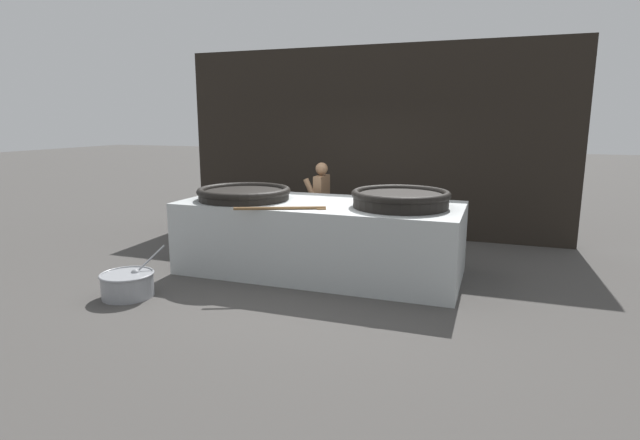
# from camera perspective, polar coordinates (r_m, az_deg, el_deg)

# --- Properties ---
(ground_plane) EXTENTS (60.00, 60.00, 0.00)m
(ground_plane) POSITION_cam_1_polar(r_m,az_deg,el_deg) (7.30, -0.00, -5.92)
(ground_plane) COLOR #474442
(back_wall) EXTENTS (7.39, 0.24, 3.52)m
(back_wall) POSITION_cam_1_polar(r_m,az_deg,el_deg) (9.65, 5.65, 8.87)
(back_wall) COLOR black
(back_wall) RESTS_ON ground_plane
(hearth_platform) EXTENTS (3.95, 1.67, 1.02)m
(hearth_platform) POSITION_cam_1_polar(r_m,az_deg,el_deg) (7.16, -0.00, -2.01)
(hearth_platform) COLOR #B2B7B7
(hearth_platform) RESTS_ON ground_plane
(giant_wok_near) EXTENTS (1.36, 1.36, 0.18)m
(giant_wok_near) POSITION_cam_1_polar(r_m,az_deg,el_deg) (7.39, -8.67, 3.05)
(giant_wok_near) COLOR black
(giant_wok_near) RESTS_ON hearth_platform
(giant_wok_far) EXTENTS (1.31, 1.31, 0.23)m
(giant_wok_far) POSITION_cam_1_polar(r_m,az_deg,el_deg) (6.72, 9.19, 2.49)
(giant_wok_far) COLOR black
(giant_wok_far) RESTS_ON hearth_platform
(stirring_paddle) EXTENTS (1.13, 0.53, 0.04)m
(stirring_paddle) POSITION_cam_1_polar(r_m,az_deg,el_deg) (6.49, -4.08, 1.35)
(stirring_paddle) COLOR brown
(stirring_paddle) RESTS_ON hearth_platform
(cook) EXTENTS (0.34, 0.53, 1.48)m
(cook) POSITION_cam_1_polar(r_m,az_deg,el_deg) (8.35, 0.14, 1.94)
(cook) COLOR #8C6647
(cook) RESTS_ON ground_plane
(prep_bowl_vegetables) EXTENTS (0.66, 0.81, 0.57)m
(prep_bowl_vegetables) POSITION_cam_1_polar(r_m,az_deg,el_deg) (6.70, -21.13, -6.77)
(prep_bowl_vegetables) COLOR gray
(prep_bowl_vegetables) RESTS_ON ground_plane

